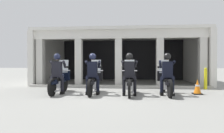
# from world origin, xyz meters

# --- Properties ---
(ground_plane) EXTENTS (80.00, 80.00, 0.00)m
(ground_plane) POSITION_xyz_m (0.00, 3.00, 0.00)
(ground_plane) COLOR gray
(station_building) EXTENTS (9.46, 5.29, 3.07)m
(station_building) POSITION_xyz_m (0.13, 5.14, 1.97)
(station_building) COLOR black
(station_building) RESTS_ON ground
(kerb_strip) EXTENTS (8.96, 0.24, 0.12)m
(kerb_strip) POSITION_xyz_m (0.13, 2.00, 0.06)
(kerb_strip) COLOR #B7B5AD
(kerb_strip) RESTS_ON ground
(motorcycle_far_left) EXTENTS (0.62, 2.04, 1.35)m
(motorcycle_far_left) POSITION_xyz_m (-2.10, 0.03, 0.50)
(motorcycle_far_left) COLOR black
(motorcycle_far_left) RESTS_ON ground
(police_officer_far_left) EXTENTS (0.63, 0.61, 1.58)m
(police_officer_far_left) POSITION_xyz_m (-2.10, -0.25, 0.94)
(police_officer_far_left) COLOR black
(police_officer_far_left) RESTS_ON ground
(motorcycle_center_left) EXTENTS (0.62, 2.04, 1.35)m
(motorcycle_center_left) POSITION_xyz_m (-0.70, 0.02, 0.50)
(motorcycle_center_left) COLOR black
(motorcycle_center_left) RESTS_ON ground
(police_officer_center_left) EXTENTS (0.63, 0.61, 1.58)m
(police_officer_center_left) POSITION_xyz_m (-0.70, -0.27, 0.94)
(police_officer_center_left) COLOR black
(police_officer_center_left) RESTS_ON ground
(motorcycle_center_right) EXTENTS (0.62, 2.04, 1.35)m
(motorcycle_center_right) POSITION_xyz_m (0.70, -0.08, 0.50)
(motorcycle_center_right) COLOR black
(motorcycle_center_right) RESTS_ON ground
(police_officer_center_right) EXTENTS (0.63, 0.61, 1.58)m
(police_officer_center_right) POSITION_xyz_m (0.70, -0.36, 0.94)
(police_officer_center_right) COLOR black
(police_officer_center_right) RESTS_ON ground
(motorcycle_far_right) EXTENTS (0.62, 2.04, 1.35)m
(motorcycle_far_right) POSITION_xyz_m (2.10, 0.07, 0.50)
(motorcycle_far_right) COLOR black
(motorcycle_far_right) RESTS_ON ground
(police_officer_far_right) EXTENTS (0.63, 0.61, 1.58)m
(police_officer_far_right) POSITION_xyz_m (2.10, -0.22, 0.94)
(police_officer_far_right) COLOR black
(police_officer_far_right) RESTS_ON ground
(traffic_cone_flank) EXTENTS (0.34, 0.34, 0.59)m
(traffic_cone_flank) POSITION_xyz_m (3.32, 0.20, 0.29)
(traffic_cone_flank) COLOR black
(traffic_cone_flank) RESTS_ON ground
(bollard_kerbside) EXTENTS (0.14, 0.14, 1.01)m
(bollard_kerbside) POSITION_xyz_m (4.19, 1.76, 0.50)
(bollard_kerbside) COLOR yellow
(bollard_kerbside) RESTS_ON ground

